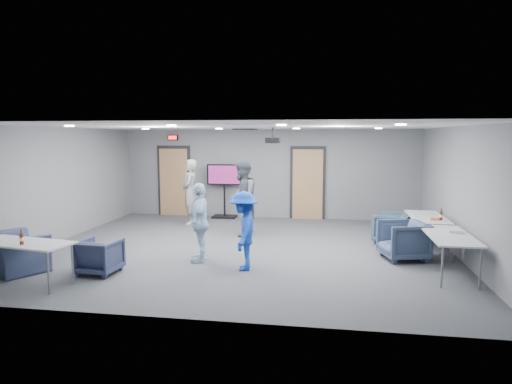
# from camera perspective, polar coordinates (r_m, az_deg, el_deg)

# --- Properties ---
(floor) EXTENTS (9.00, 9.00, 0.00)m
(floor) POSITION_cam_1_polar(r_m,az_deg,el_deg) (10.25, -1.46, -7.09)
(floor) COLOR #393D41
(floor) RESTS_ON ground
(ceiling) EXTENTS (9.00, 9.00, 0.00)m
(ceiling) POSITION_cam_1_polar(r_m,az_deg,el_deg) (9.94, -1.51, 8.18)
(ceiling) COLOR silver
(ceiling) RESTS_ON wall_back
(wall_back) EXTENTS (9.00, 0.02, 2.70)m
(wall_back) POSITION_cam_1_polar(r_m,az_deg,el_deg) (13.94, 1.56, 2.29)
(wall_back) COLOR slate
(wall_back) RESTS_ON floor
(wall_front) EXTENTS (9.00, 0.02, 2.70)m
(wall_front) POSITION_cam_1_polar(r_m,az_deg,el_deg) (6.16, -8.39, -3.80)
(wall_front) COLOR slate
(wall_front) RESTS_ON floor
(wall_left) EXTENTS (0.02, 8.00, 2.70)m
(wall_left) POSITION_cam_1_polar(r_m,az_deg,el_deg) (11.70, -23.69, 0.79)
(wall_left) COLOR slate
(wall_left) RESTS_ON floor
(wall_right) EXTENTS (0.02, 8.00, 2.70)m
(wall_right) POSITION_cam_1_polar(r_m,az_deg,el_deg) (10.19, 24.25, -0.08)
(wall_right) COLOR slate
(wall_right) RESTS_ON floor
(door_left) EXTENTS (1.06, 0.17, 2.24)m
(door_left) POSITION_cam_1_polar(r_m,az_deg,el_deg) (14.62, -10.20, 1.29)
(door_left) COLOR black
(door_left) RESTS_ON wall_back
(door_right) EXTENTS (1.06, 0.17, 2.24)m
(door_right) POSITION_cam_1_polar(r_m,az_deg,el_deg) (13.81, 6.47, 1.03)
(door_right) COLOR black
(door_right) RESTS_ON wall_back
(exit_sign) EXTENTS (0.32, 0.08, 0.16)m
(exit_sign) POSITION_cam_1_polar(r_m,az_deg,el_deg) (14.53, -10.35, 6.71)
(exit_sign) COLOR black
(exit_sign) RESTS_ON wall_back
(hvac_diffuser) EXTENTS (0.60, 0.60, 0.03)m
(hvac_diffuser) POSITION_cam_1_polar(r_m,az_deg,el_deg) (12.79, -1.38, 7.85)
(hvac_diffuser) COLOR black
(hvac_diffuser) RESTS_ON ceiling
(downlights) EXTENTS (6.18, 3.78, 0.02)m
(downlights) POSITION_cam_1_polar(r_m,az_deg,el_deg) (9.94, -1.51, 8.09)
(downlights) COLOR white
(downlights) RESTS_ON ceiling
(person_a) EXTENTS (0.56, 0.74, 1.84)m
(person_a) POSITION_cam_1_polar(r_m,az_deg,el_deg) (13.07, -8.26, 0.01)
(person_a) COLOR #9B9E9B
(person_a) RESTS_ON floor
(person_b) EXTENTS (0.74, 0.94, 1.92)m
(person_b) POSITION_cam_1_polar(r_m,az_deg,el_deg) (11.46, -1.77, -0.69)
(person_b) COLOR #565C67
(person_b) RESTS_ON floor
(person_c) EXTENTS (0.57, 0.99, 1.58)m
(person_c) POSITION_cam_1_polar(r_m,az_deg,el_deg) (9.17, -7.04, -3.78)
(person_c) COLOR silver
(person_c) RESTS_ON floor
(person_d) EXTENTS (0.65, 1.01, 1.48)m
(person_d) POSITION_cam_1_polar(r_m,az_deg,el_deg) (8.54, -1.56, -4.87)
(person_d) COLOR blue
(person_d) RESTS_ON floor
(chair_right_a) EXTENTS (1.02, 1.01, 0.72)m
(chair_right_a) POSITION_cam_1_polar(r_m,az_deg,el_deg) (11.14, 16.66, -4.35)
(chair_right_a) COLOR #354A5C
(chair_right_a) RESTS_ON floor
(chair_right_b) EXTENTS (1.05, 1.03, 0.79)m
(chair_right_b) POSITION_cam_1_polar(r_m,az_deg,el_deg) (9.77, 17.93, -5.77)
(chair_right_b) COLOR #3A4864
(chair_right_b) RESTS_ON floor
(chair_front_a) EXTENTS (0.73, 0.75, 0.64)m
(chair_front_a) POSITION_cam_1_polar(r_m,az_deg,el_deg) (8.86, -18.98, -7.62)
(chair_front_a) COLOR #323956
(chair_front_a) RESTS_ON floor
(chair_front_b) EXTENTS (1.42, 1.37, 0.71)m
(chair_front_b) POSITION_cam_1_polar(r_m,az_deg,el_deg) (9.57, -28.08, -6.76)
(chair_front_b) COLOR #3A4564
(chair_front_b) RESTS_ON floor
(table_right_a) EXTENTS (0.72, 1.74, 0.73)m
(table_right_a) POSITION_cam_1_polar(r_m,az_deg,el_deg) (10.78, 20.62, -3.13)
(table_right_a) COLOR silver
(table_right_a) RESTS_ON floor
(table_right_b) EXTENTS (0.75, 1.80, 0.73)m
(table_right_b) POSITION_cam_1_polar(r_m,az_deg,el_deg) (8.96, 23.01, -5.22)
(table_right_b) COLOR silver
(table_right_b) RESTS_ON floor
(table_front_left) EXTENTS (1.78, 0.98, 0.73)m
(table_front_left) POSITION_cam_1_polar(r_m,az_deg,el_deg) (8.64, -27.08, -5.90)
(table_front_left) COLOR silver
(table_front_left) RESTS_ON floor
(bottle_front) EXTENTS (0.07, 0.07, 0.26)m
(bottle_front) POSITION_cam_1_polar(r_m,az_deg,el_deg) (8.43, -27.25, -5.22)
(bottle_front) COLOR #53200E
(bottle_front) RESTS_ON table_front_left
(bottle_right) EXTENTS (0.07, 0.07, 0.26)m
(bottle_right) POSITION_cam_1_polar(r_m,az_deg,el_deg) (10.43, 22.13, -2.75)
(bottle_right) COLOR #53200E
(bottle_right) RESTS_ON table_right_a
(snack_box) EXTENTS (0.19, 0.14, 0.04)m
(snack_box) POSITION_cam_1_polar(r_m,az_deg,el_deg) (10.37, 21.46, -3.18)
(snack_box) COLOR #C84432
(snack_box) RESTS_ON table_right_a
(wrapper) EXTENTS (0.27, 0.21, 0.05)m
(wrapper) POSITION_cam_1_polar(r_m,az_deg,el_deg) (9.17, 23.72, -4.53)
(wrapper) COLOR silver
(wrapper) RESTS_ON table_right_b
(tv_stand) EXTENTS (1.07, 0.51, 1.65)m
(tv_stand) POSITION_cam_1_polar(r_m,az_deg,el_deg) (13.97, -3.97, 0.57)
(tv_stand) COLOR black
(tv_stand) RESTS_ON floor
(projector) EXTENTS (0.32, 0.31, 0.35)m
(projector) POSITION_cam_1_polar(r_m,az_deg,el_deg) (10.47, 2.10, 6.50)
(projector) COLOR black
(projector) RESTS_ON ceiling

